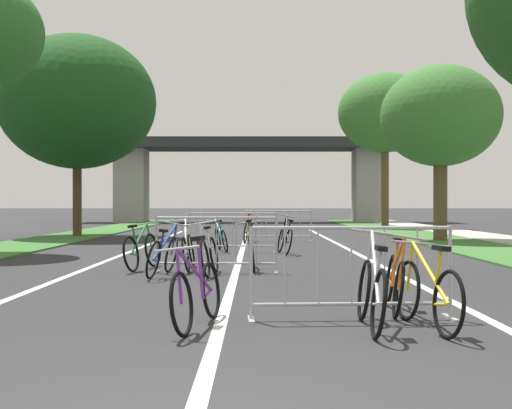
% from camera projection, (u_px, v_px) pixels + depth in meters
% --- Properties ---
extents(grass_verge_left, '(2.45, 49.48, 0.05)m').
position_uv_depth(grass_verge_left, '(57.00, 239.00, 23.93)').
color(grass_verge_left, '#386B2D').
rests_on(grass_verge_left, ground).
extents(grass_verge_right, '(2.45, 49.48, 0.05)m').
position_uv_depth(grass_verge_right, '(428.00, 239.00, 23.97)').
color(grass_verge_right, '#386B2D').
rests_on(grass_verge_right, ground).
extents(sidewalk_path_right, '(2.06, 49.48, 0.08)m').
position_uv_depth(sidewalk_path_right, '(491.00, 238.00, 23.98)').
color(sidewalk_path_right, '#ADA89E').
rests_on(sidewalk_path_right, ground).
extents(lane_stripe_center, '(0.14, 28.63, 0.01)m').
position_uv_depth(lane_stripe_center, '(240.00, 251.00, 18.02)').
color(lane_stripe_center, silver).
rests_on(lane_stripe_center, ground).
extents(lane_stripe_right_lane, '(0.14, 28.63, 0.01)m').
position_uv_depth(lane_stripe_right_lane, '(350.00, 251.00, 18.03)').
color(lane_stripe_right_lane, silver).
rests_on(lane_stripe_right_lane, ground).
extents(lane_stripe_left_lane, '(0.14, 28.63, 0.01)m').
position_uv_depth(lane_stripe_left_lane, '(129.00, 251.00, 18.01)').
color(lane_stripe_left_lane, silver).
rests_on(lane_stripe_left_lane, ground).
extents(overpass_bridge, '(24.16, 4.34, 5.51)m').
position_uv_depth(overpass_bridge, '(248.00, 161.00, 44.59)').
color(overpass_bridge, '#2D2D30').
rests_on(overpass_bridge, ground).
extents(tree_left_pine_far, '(5.99, 5.99, 7.69)m').
position_uv_depth(tree_left_pine_far, '(75.00, 102.00, 25.57)').
color(tree_left_pine_far, '#4C3823').
rests_on(tree_left_pine_far, ground).
extents(tree_right_maple_mid, '(4.00, 4.00, 5.92)m').
position_uv_depth(tree_right_maple_mid, '(438.00, 117.00, 22.53)').
color(tree_right_maple_mid, brown).
rests_on(tree_right_maple_mid, ground).
extents(tree_right_pine_near, '(4.81, 4.81, 7.97)m').
position_uv_depth(tree_right_pine_near, '(383.00, 113.00, 34.42)').
color(tree_right_pine_near, brown).
rests_on(tree_right_pine_near, ground).
extents(crowd_barrier_nearest, '(2.32, 0.56, 1.05)m').
position_uv_depth(crowd_barrier_nearest, '(349.00, 274.00, 7.48)').
color(crowd_barrier_nearest, '#ADADB2').
rests_on(crowd_barrier_nearest, ground).
extents(crowd_barrier_second, '(2.31, 0.51, 1.05)m').
position_uv_depth(crowd_barrier_second, '(214.00, 245.00, 12.48)').
color(crowd_barrier_second, '#ADADB2').
rests_on(crowd_barrier_second, ground).
extents(crowd_barrier_third, '(2.32, 0.57, 1.05)m').
position_uv_depth(crowd_barrier_third, '(231.00, 233.00, 17.49)').
color(crowd_barrier_third, '#ADADB2').
rests_on(crowd_barrier_third, ground).
extents(crowd_barrier_fourth, '(2.30, 0.45, 1.05)m').
position_uv_depth(crowd_barrier_fourth, '(276.00, 226.00, 22.51)').
color(crowd_barrier_fourth, '#ADADB2').
rests_on(crowd_barrier_fourth, ground).
extents(bicycle_white_0, '(0.56, 1.66, 1.01)m').
position_uv_depth(bicycle_white_0, '(207.00, 254.00, 12.09)').
color(bicycle_white_0, black).
rests_on(bicycle_white_0, ground).
extents(bicycle_green_1, '(0.52, 1.75, 0.99)m').
position_uv_depth(bicycle_green_1, '(249.00, 250.00, 13.05)').
color(bicycle_green_1, black).
rests_on(bicycle_green_1, ground).
extents(bicycle_silver_2, '(0.46, 1.72, 1.03)m').
position_uv_depth(bicycle_silver_2, '(369.00, 292.00, 6.92)').
color(bicycle_silver_2, black).
rests_on(bicycle_silver_2, ground).
extents(bicycle_purple_3, '(0.62, 1.72, 0.95)m').
position_uv_depth(bicycle_purple_3, '(195.00, 292.00, 7.06)').
color(bicycle_purple_3, black).
rests_on(bicycle_purple_3, ground).
extents(bicycle_orange_4, '(0.49, 1.66, 0.97)m').
position_uv_depth(bicycle_orange_4, '(392.00, 281.00, 8.05)').
color(bicycle_orange_4, black).
rests_on(bicycle_orange_4, ground).
extents(bicycle_teal_5, '(0.73, 1.63, 0.93)m').
position_uv_depth(bicycle_teal_5, '(219.00, 238.00, 18.04)').
color(bicycle_teal_5, black).
rests_on(bicycle_teal_5, ground).
extents(bicycle_yellow_6, '(0.51, 1.70, 0.90)m').
position_uv_depth(bicycle_yellow_6, '(424.00, 293.00, 6.94)').
color(bicycle_yellow_6, black).
rests_on(bicycle_yellow_6, ground).
extents(bicycle_blue_7, '(0.68, 1.77, 0.98)m').
position_uv_depth(bicycle_blue_7, '(161.00, 255.00, 11.91)').
color(bicycle_blue_7, black).
rests_on(bicycle_blue_7, ground).
extents(bicycle_black_8, '(0.51, 1.64, 1.02)m').
position_uv_depth(bicycle_black_8, '(283.00, 239.00, 17.02)').
color(bicycle_black_8, black).
rests_on(bicycle_black_8, ground).
extents(bicycle_red_9, '(0.52, 1.75, 0.98)m').
position_uv_depth(bicycle_red_9, '(246.00, 231.00, 21.90)').
color(bicycle_red_9, black).
rests_on(bicycle_red_9, ground).
extents(bicycle_white_10, '(0.51, 1.69, 1.03)m').
position_uv_depth(bicycle_white_10, '(186.00, 250.00, 13.03)').
color(bicycle_white_10, black).
rests_on(bicycle_white_10, ground).
extents(bicycle_green_11, '(0.53, 1.77, 0.94)m').
position_uv_depth(bicycle_green_11, '(139.00, 250.00, 13.09)').
color(bicycle_green_11, black).
rests_on(bicycle_green_11, ground).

